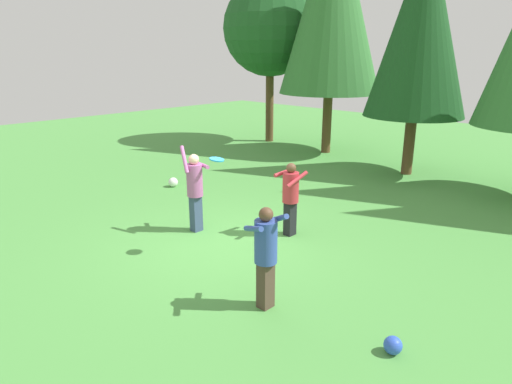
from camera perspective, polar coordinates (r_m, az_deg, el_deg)
ground_plane at (r=9.30m, az=-4.05°, el=-6.31°), size 40.00×40.00×0.00m
person_thrower at (r=9.58m, az=-7.78°, el=0.78°), size 0.62×0.62×1.88m
person_catcher at (r=6.64m, az=1.25°, el=-7.33°), size 0.68×0.64×1.61m
person_bystander at (r=9.33m, az=4.41°, el=-0.15°), size 0.57×0.62×1.57m
frisbee at (r=8.12m, az=-5.01°, el=4.15°), size 0.37×0.37×0.06m
ball_white at (r=13.16m, az=-10.48°, el=1.23°), size 0.27×0.27×0.27m
ball_blue at (r=6.34m, az=17.01°, el=-18.13°), size 0.24×0.24×0.24m
tree_far_left at (r=19.48m, az=1.83°, el=20.05°), size 3.86×3.86×6.59m
tree_center at (r=14.74m, az=20.27°, el=19.31°), size 3.00×3.00×7.18m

